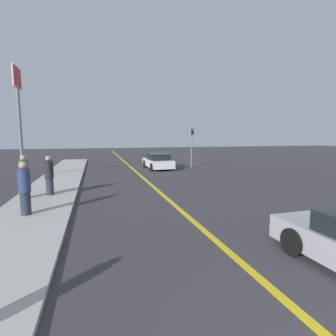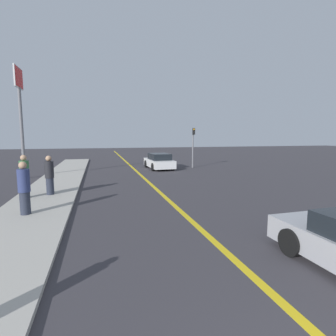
% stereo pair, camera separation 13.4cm
% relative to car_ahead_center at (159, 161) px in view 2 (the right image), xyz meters
% --- Properties ---
extents(road_center_line, '(0.20, 60.00, 0.01)m').
position_rel_car_ahead_center_xyz_m(road_center_line, '(-2.07, -2.67, -0.62)').
color(road_center_line, gold).
rests_on(road_center_line, ground_plane).
extents(sidewalk_left, '(2.57, 30.65, 0.11)m').
position_rel_car_ahead_center_xyz_m(sidewalk_left, '(-7.24, -5.35, -0.57)').
color(sidewalk_left, '#ADA89E').
rests_on(sidewalk_left, ground_plane).
extents(car_ahead_center, '(1.98, 4.10, 1.30)m').
position_rel_car_ahead_center_xyz_m(car_ahead_center, '(0.00, 0.00, 0.00)').
color(car_ahead_center, silver).
rests_on(car_ahead_center, ground_plane).
extents(pedestrian_mid_group, '(0.39, 0.39, 1.80)m').
position_rel_car_ahead_center_xyz_m(pedestrian_mid_group, '(-7.38, -11.71, 0.38)').
color(pedestrian_mid_group, '#282D3D').
rests_on(pedestrian_mid_group, sidewalk_left).
extents(pedestrian_far_standing, '(0.38, 0.38, 1.85)m').
position_rel_car_ahead_center_xyz_m(pedestrian_far_standing, '(-7.99, -9.09, 0.41)').
color(pedestrian_far_standing, '#282D3D').
rests_on(pedestrian_far_standing, sidewalk_left).
extents(pedestrian_by_sign, '(0.38, 0.38, 1.77)m').
position_rel_car_ahead_center_xyz_m(pedestrian_by_sign, '(-7.08, -8.67, 0.37)').
color(pedestrian_by_sign, '#282D3D').
rests_on(pedestrian_by_sign, sidewalk_left).
extents(traffic_light, '(0.18, 0.40, 3.40)m').
position_rel_car_ahead_center_xyz_m(traffic_light, '(2.96, -0.15, 1.51)').
color(traffic_light, slate).
rests_on(traffic_light, ground_plane).
extents(roadside_sign, '(0.20, 1.72, 7.00)m').
position_rel_car_ahead_center_xyz_m(roadside_sign, '(-9.58, -2.65, 4.49)').
color(roadside_sign, slate).
rests_on(roadside_sign, ground_plane).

